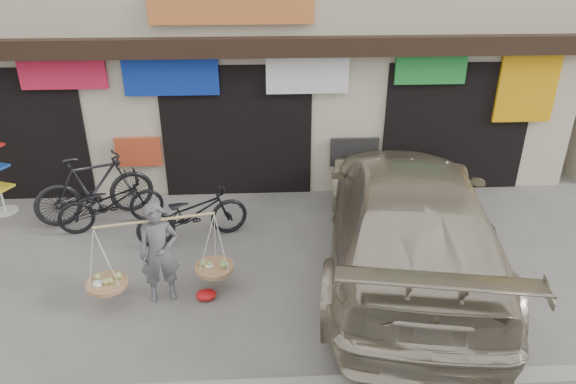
{
  "coord_description": "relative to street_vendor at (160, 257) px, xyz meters",
  "views": [
    {
      "loc": [
        0.47,
        -6.41,
        4.72
      ],
      "look_at": [
        0.88,
        0.9,
        1.23
      ],
      "focal_mm": 32.0,
      "sensor_mm": 36.0,
      "label": 1
    }
  ],
  "objects": [
    {
      "name": "ground",
      "position": [
        1.02,
        0.08,
        -0.71
      ],
      "size": [
        70.0,
        70.0,
        0.0
      ],
      "primitive_type": "plane",
      "color": "slate",
      "rests_on": "ground"
    },
    {
      "name": "shophouse_block",
      "position": [
        1.02,
        6.5,
        2.73
      ],
      "size": [
        14.0,
        6.32,
        7.0
      ],
      "color": "beige",
      "rests_on": "ground"
    },
    {
      "name": "street_vendor",
      "position": [
        0.0,
        0.0,
        0.0
      ],
      "size": [
        2.06,
        0.88,
        1.56
      ],
      "rotation": [
        0.0,
        0.0,
        0.21
      ],
      "color": "slate",
      "rests_on": "ground"
    },
    {
      "name": "bike_0",
      "position": [
        -1.28,
        2.24,
        -0.22
      ],
      "size": [
        2.0,
        1.29,
        0.99
      ],
      "primitive_type": "imported",
      "rotation": [
        0.0,
        0.0,
        1.94
      ],
      "color": "black",
      "rests_on": "ground"
    },
    {
      "name": "bike_1",
      "position": [
        -1.66,
        2.59,
        -0.06
      ],
      "size": [
        2.24,
        1.44,
        1.31
      ],
      "primitive_type": "imported",
      "rotation": [
        0.0,
        0.0,
        1.99
      ],
      "color": "black",
      "rests_on": "ground"
    },
    {
      "name": "bike_2",
      "position": [
        0.26,
        1.69,
        -0.19
      ],
      "size": [
        2.09,
        1.29,
        1.04
      ],
      "primitive_type": "imported",
      "rotation": [
        0.0,
        0.0,
        1.9
      ],
      "color": "black",
      "rests_on": "ground"
    },
    {
      "name": "suv",
      "position": [
        3.79,
        0.72,
        0.19
      ],
      "size": [
        3.61,
        6.57,
        1.8
      ],
      "rotation": [
        0.0,
        0.0,
        2.96
      ],
      "color": "#C2B69C",
      "rests_on": "ground"
    },
    {
      "name": "red_bag",
      "position": [
        0.62,
        -0.07,
        -0.64
      ],
      "size": [
        0.31,
        0.25,
        0.14
      ],
      "primitive_type": "ellipsoid",
      "color": "red",
      "rests_on": "ground"
    }
  ]
}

